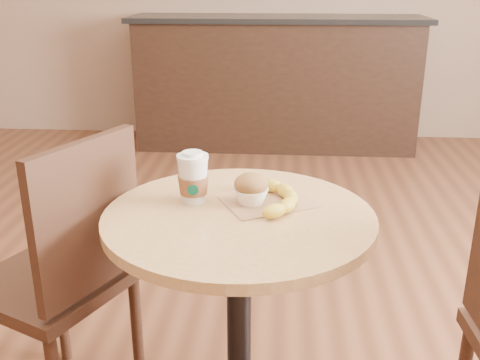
{
  "coord_description": "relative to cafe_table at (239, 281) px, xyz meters",
  "views": [
    {
      "loc": [
        0.05,
        -1.37,
        1.35
      ],
      "look_at": [
        -0.06,
        0.04,
        0.83
      ],
      "focal_mm": 42.0,
      "sensor_mm": 36.0,
      "label": 1
    }
  ],
  "objects": [
    {
      "name": "service_counter",
      "position": [
        0.06,
        3.18,
        -0.02
      ],
      "size": [
        2.3,
        0.65,
        1.04
      ],
      "color": "black",
      "rests_on": "ground"
    },
    {
      "name": "banana",
      "position": [
        0.09,
        0.07,
        0.23
      ],
      "size": [
        0.23,
        0.3,
        0.04
      ],
      "primitive_type": null,
      "rotation": [
        0.0,
        0.0,
        0.21
      ],
      "color": "gold",
      "rests_on": "kraft_bag"
    },
    {
      "name": "coffee_cup",
      "position": [
        -0.13,
        0.07,
        0.27
      ],
      "size": [
        0.09,
        0.09,
        0.15
      ],
      "rotation": [
        0.0,
        0.0,
        0.13
      ],
      "color": "silver",
      "rests_on": "cafe_table"
    },
    {
      "name": "cafe_table",
      "position": [
        0.0,
        0.0,
        0.0
      ],
      "size": [
        0.73,
        0.73,
        0.75
      ],
      "color": "black",
      "rests_on": "ground"
    },
    {
      "name": "muffin",
      "position": [
        0.03,
        0.07,
        0.25
      ],
      "size": [
        0.1,
        0.1,
        0.09
      ],
      "color": "white",
      "rests_on": "kraft_bag"
    },
    {
      "name": "kraft_bag",
      "position": [
        0.08,
        0.08,
        0.21
      ],
      "size": [
        0.3,
        0.27,
        0.0
      ],
      "primitive_type": "cube",
      "rotation": [
        0.0,
        0.0,
        0.48
      ],
      "color": "#956B48",
      "rests_on": "cafe_table"
    },
    {
      "name": "chair_left",
      "position": [
        -0.53,
        0.06,
        -0.03
      ],
      "size": [
        0.55,
        0.55,
        0.94
      ],
      "rotation": [
        0.0,
        0.0,
        -2.01
      ],
      "color": "#341D12",
      "rests_on": "ground"
    }
  ]
}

